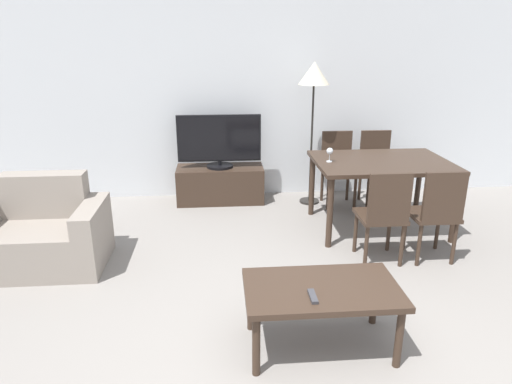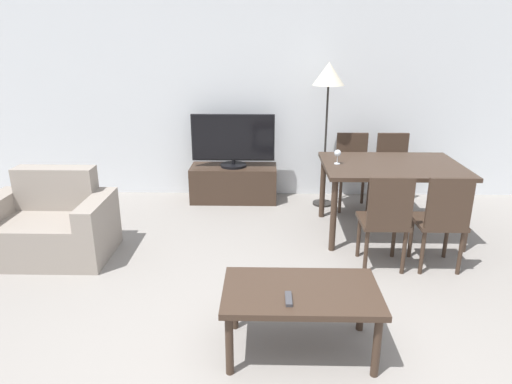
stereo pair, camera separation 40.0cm
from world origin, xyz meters
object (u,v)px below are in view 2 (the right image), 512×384
Objects in this scene: dining_table at (391,171)px; armchair at (51,227)px; floor_lamp at (329,81)px; remote_primary at (289,299)px; coffee_table at (301,297)px; dining_chair_near_right at (442,218)px; dining_chair_far at (393,167)px; tv_stand at (234,183)px; dining_chair_far_left at (352,167)px; dining_chair_near at (386,217)px; tv at (233,141)px; wine_glass_left at (338,154)px.

armchair is at bearing -169.89° from dining_table.
remote_primary is (-0.56, -2.90, -1.02)m from floor_lamp.
coffee_table is 1.71m from dining_chair_near_right.
remote_primary is (-1.37, -2.86, -0.03)m from dining_chair_far.
tv_stand is 1.46m from dining_chair_far_left.
dining_chair_far_left is at bearing 180.00° from dining_chair_far.
dining_chair_far_left reaches higher than dining_table.
remote_primary is (-0.89, -1.26, -0.03)m from dining_chair_near.
dining_chair_near_right is at bearing -73.29° from dining_table.
tv is at bearing 149.73° from dining_table.
coffee_table is at bearing -77.83° from tv_stand.
tv_stand is at bearing 173.02° from dining_chair_far_left.
tv_stand is 2.30m from dining_chair_near.
dining_table is (1.67, -0.98, 0.45)m from tv_stand.
tv is 1.15× the size of dining_chair_far_left.
floor_lamp is at bearing -6.94° from tv_stand.
tv_stand is at bearing 138.43° from wine_glass_left.
remote_primary is 2.16m from wine_glass_left.
dining_chair_near_right is at bearing -42.96° from tv_stand.
tv_stand is 7.25× the size of wine_glass_left.
floor_lamp is 3.13m from remote_primary.
dining_table is 0.86m from dining_chair_far.
dining_chair_near is at bearing -68.35° from wine_glass_left.
wine_glass_left reaches higher than dining_table.
floor_lamp is at bearing 80.30° from coffee_table.
armchair is 2.61m from coffee_table.
tv is 1.46m from dining_chair_far_left.
dining_table is 1.57× the size of dining_chair_far.
dining_chair_far_left is at bearing 73.66° from coffee_table.
armchair is 1.12× the size of coffee_table.
coffee_table is 2.21m from dining_table.
armchair is 3.34m from dining_table.
dining_chair_far reaches higher than dining_table.
dining_chair_near_right is 6.02× the size of wine_glass_left.
dining_chair_near_right reaches higher than armchair.
dining_table is 0.86m from dining_chair_near_right.
dining_chair_far is 1.19m from wine_glass_left.
dining_chair_far is at bearing 64.86° from coffee_table.
tv is 2.99m from coffee_table.
tv_stand is at bearing 137.04° from dining_chair_near_right.
dining_chair_near_right is 1.18m from wine_glass_left.
tv is at bearing 102.18° from coffee_table.
wine_glass_left is (0.57, 2.04, 0.39)m from remote_primary.
tv is 6.71× the size of remote_primary.
coffee_table is 0.58× the size of floor_lamp.
tv_stand is at bearing 44.25° from armchair.
dining_chair_far_left reaches higher than remote_primary.
coffee_table is 0.17m from remote_primary.
wine_glass_left is at bearing 75.74° from coffee_table.
floor_lamp is (-0.81, 1.64, 1.00)m from dining_chair_near_right.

